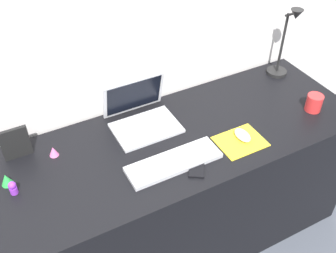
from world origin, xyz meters
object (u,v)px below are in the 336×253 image
(desk_lamp, at_px, (285,44))
(toy_figurine_purple, at_px, (13,188))
(toy_figurine_pink, at_px, (53,151))
(keyboard, at_px, (174,162))
(picture_frame, at_px, (15,143))
(cell_phone, at_px, (196,166))
(mouse, at_px, (242,135))
(toy_figurine_green, at_px, (6,180))
(coffee_mug, at_px, (314,103))
(laptop, at_px, (141,113))

(desk_lamp, xyz_separation_m, toy_figurine_purple, (-1.47, -0.17, -0.16))
(toy_figurine_pink, bearing_deg, keyboard, -33.90)
(picture_frame, bearing_deg, cell_phone, -32.95)
(toy_figurine_pink, bearing_deg, picture_frame, 154.61)
(mouse, height_order, toy_figurine_green, toy_figurine_green)
(coffee_mug, xyz_separation_m, toy_figurine_pink, (-1.21, 0.28, -0.02))
(picture_frame, xyz_separation_m, coffee_mug, (1.35, -0.35, -0.03))
(toy_figurine_purple, bearing_deg, desk_lamp, 6.72)
(desk_lamp, bearing_deg, mouse, -145.86)
(keyboard, height_order, toy_figurine_pink, toy_figurine_pink)
(picture_frame, xyz_separation_m, toy_figurine_green, (-0.08, -0.14, -0.05))
(toy_figurine_purple, xyz_separation_m, toy_figurine_green, (-0.01, 0.06, -0.00))
(keyboard, distance_m, picture_frame, 0.67)
(cell_phone, relative_size, toy_figurine_green, 2.43)
(cell_phone, distance_m, toy_figurine_pink, 0.62)
(laptop, bearing_deg, mouse, -42.15)
(toy_figurine_pink, bearing_deg, coffee_mug, -13.10)
(laptop, height_order, mouse, laptop)
(desk_lamp, relative_size, toy_figurine_purple, 6.59)
(picture_frame, bearing_deg, coffee_mug, -14.40)
(keyboard, xyz_separation_m, toy_figurine_purple, (-0.63, 0.15, 0.02))
(picture_frame, height_order, toy_figurine_green, picture_frame)
(cell_phone, distance_m, desk_lamp, 0.88)
(mouse, height_order, coffee_mug, coffee_mug)
(cell_phone, distance_m, coffee_mug, 0.71)
(toy_figurine_purple, distance_m, toy_figurine_green, 0.06)
(picture_frame, relative_size, coffee_mug, 1.78)
(cell_phone, xyz_separation_m, desk_lamp, (0.76, 0.39, 0.18))
(picture_frame, bearing_deg, desk_lamp, -1.06)
(laptop, relative_size, cell_phone, 2.34)
(toy_figurine_pink, relative_size, toy_figurine_purple, 0.76)
(coffee_mug, relative_size, toy_figurine_pink, 1.86)
(keyboard, distance_m, toy_figurine_purple, 0.65)
(laptop, relative_size, picture_frame, 2.00)
(cell_phone, distance_m, toy_figurine_green, 0.77)
(desk_lamp, relative_size, toy_figurine_pink, 8.71)
(picture_frame, relative_size, toy_figurine_green, 2.84)
(coffee_mug, bearing_deg, laptop, 158.62)
(cell_phone, bearing_deg, toy_figurine_purple, -164.22)
(picture_frame, xyz_separation_m, toy_figurine_pink, (0.13, -0.06, -0.05))
(coffee_mug, bearing_deg, picture_frame, 165.60)
(keyboard, xyz_separation_m, coffee_mug, (0.78, 0.01, 0.03))
(mouse, bearing_deg, desk_lamp, 34.14)
(laptop, relative_size, coffee_mug, 3.57)
(desk_lamp, bearing_deg, toy_figurine_green, -175.61)
(coffee_mug, relative_size, toy_figurine_green, 1.59)
(laptop, xyz_separation_m, toy_figurine_pink, (-0.43, -0.03, -0.03))
(laptop, height_order, desk_lamp, desk_lamp)
(keyboard, bearing_deg, toy_figurine_pink, 146.10)
(laptop, distance_m, coffee_mug, 0.84)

